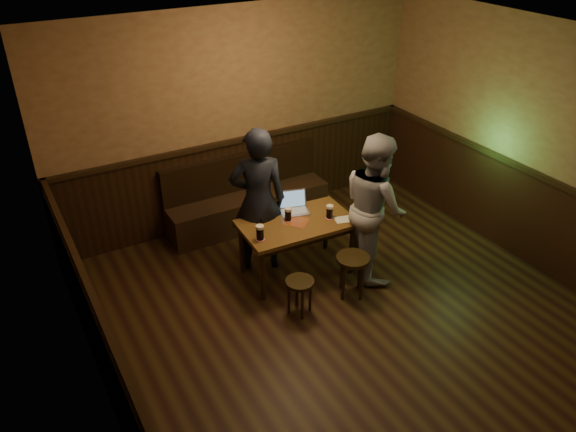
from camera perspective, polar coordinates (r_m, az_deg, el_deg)
The scene contains 12 objects.
room at distance 5.23m, azimuth 8.46°, elevation -1.55°, with size 5.04×6.04×2.84m.
bench at distance 7.51m, azimuth -4.15°, elevation 1.38°, with size 2.20×0.50×0.95m.
pub_table at distance 6.37m, azimuth 0.91°, elevation -1.29°, with size 1.31×0.79×0.69m.
stool_left at distance 5.91m, azimuth 1.20°, elevation -7.23°, with size 0.38×0.38×0.41m.
stool_right at distance 6.16m, azimuth 6.57°, elevation -4.93°, with size 0.45×0.45×0.50m.
pint_left at distance 5.97m, azimuth -2.86°, elevation -1.68°, with size 0.11×0.11×0.17m.
pint_mid at distance 6.31m, azimuth 0.01°, elevation 0.17°, with size 0.10×0.10×0.16m.
pint_right at distance 6.38m, azimuth 4.25°, elevation 0.44°, with size 0.10×0.10×0.16m.
laptop at distance 6.52m, azimuth 0.58°, elevation 1.03°, with size 0.38×0.34×0.23m.
menu at distance 6.40m, azimuth 5.75°, elevation -0.34°, with size 0.22×0.15×0.00m, color silver.
person_suit at distance 6.36m, azimuth -3.06°, elevation 1.56°, with size 0.64×0.42×1.76m, color black.
person_grey at distance 6.35m, azimuth 8.79°, elevation 0.99°, with size 0.84×0.65×1.72m, color gray.
Camera 1 is at (-2.85, -3.22, 3.93)m, focal length 35.00 mm.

